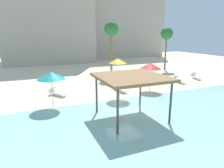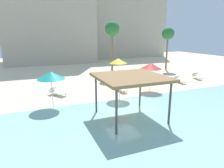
% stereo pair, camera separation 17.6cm
% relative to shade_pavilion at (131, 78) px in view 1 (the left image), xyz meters
% --- Properties ---
extents(ground_plane, '(80.00, 80.00, 0.00)m').
position_rel_shade_pavilion_xyz_m(ground_plane, '(0.71, 2.38, -2.72)').
color(ground_plane, beige).
extents(lagoon_water, '(44.00, 13.50, 0.04)m').
position_rel_shade_pavilion_xyz_m(lagoon_water, '(0.71, -2.87, -2.70)').
color(lagoon_water, '#99D1C6').
rests_on(lagoon_water, ground).
extents(shade_pavilion, '(4.28, 4.28, 2.90)m').
position_rel_shade_pavilion_xyz_m(shade_pavilion, '(0.00, 0.00, 0.00)').
color(shade_pavilion, '#42474C').
rests_on(shade_pavilion, ground).
extents(beach_umbrella_red_0, '(1.93, 1.93, 2.54)m').
position_rel_shade_pavilion_xyz_m(beach_umbrella_red_0, '(1.05, 3.97, -0.45)').
color(beach_umbrella_red_0, silver).
rests_on(beach_umbrella_red_0, ground).
extents(beach_umbrella_teal_1, '(2.08, 2.08, 2.79)m').
position_rel_shade_pavilion_xyz_m(beach_umbrella_teal_1, '(-4.55, 4.10, -0.22)').
color(beach_umbrella_teal_1, silver).
rests_on(beach_umbrella_teal_1, ground).
extents(beach_umbrella_red_3, '(2.13, 2.13, 2.76)m').
position_rel_shade_pavilion_xyz_m(beach_umbrella_red_3, '(5.04, 5.36, -0.25)').
color(beach_umbrella_red_3, silver).
rests_on(beach_umbrella_red_3, ground).
extents(beach_umbrella_yellow_5, '(2.07, 2.07, 2.82)m').
position_rel_shade_pavilion_xyz_m(beach_umbrella_yellow_5, '(3.50, 9.77, -0.19)').
color(beach_umbrella_yellow_5, silver).
rests_on(beach_umbrella_yellow_5, ground).
extents(lounge_chair_0, '(1.16, 1.99, 0.74)m').
position_rel_shade_pavilion_xyz_m(lounge_chair_0, '(13.45, 7.59, -2.39)').
color(lounge_chair_0, white).
rests_on(lounge_chair_0, ground).
extents(lounge_chair_1, '(1.55, 1.91, 0.74)m').
position_rel_shade_pavilion_xyz_m(lounge_chair_1, '(-3.87, 7.20, -2.39)').
color(lounge_chair_1, white).
rests_on(lounge_chair_1, ground).
extents(lounge_chair_2, '(0.66, 1.91, 0.74)m').
position_rel_shade_pavilion_xyz_m(lounge_chair_2, '(2.17, 6.19, -2.39)').
color(lounge_chair_2, white).
rests_on(lounge_chair_2, ground).
extents(lounge_chair_3, '(1.10, 1.99, 0.74)m').
position_rel_shade_pavilion_xyz_m(lounge_chair_3, '(7.37, 7.93, -2.39)').
color(lounge_chair_3, white).
rests_on(lounge_chair_3, ground).
extents(lounge_chair_4, '(0.70, 1.93, 0.74)m').
position_rel_shade_pavilion_xyz_m(lounge_chair_4, '(10.04, 6.86, -2.39)').
color(lounge_chair_4, white).
rests_on(lounge_chair_4, ground).
extents(palm_tree_0, '(1.90, 1.90, 7.18)m').
position_rel_shade_pavilion_xyz_m(palm_tree_0, '(4.29, 13.51, 3.30)').
color(palm_tree_0, brown).
rests_on(palm_tree_0, ground).
extents(palm_tree_1, '(1.90, 1.90, 6.59)m').
position_rel_shade_pavilion_xyz_m(palm_tree_1, '(14.24, 14.91, 2.75)').
color(palm_tree_1, brown).
rests_on(palm_tree_1, ground).
extents(hotel_block_0, '(16.70, 10.83, 18.51)m').
position_rel_shade_pavilion_xyz_m(hotel_block_0, '(-1.79, 31.99, 6.53)').
color(hotel_block_0, '#B2A893').
rests_on(hotel_block_0, ground).
extents(hotel_block_1, '(22.44, 10.93, 16.77)m').
position_rel_shade_pavilion_xyz_m(hotel_block_1, '(15.07, 37.04, 5.66)').
color(hotel_block_1, '#B2A893').
rests_on(hotel_block_1, ground).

